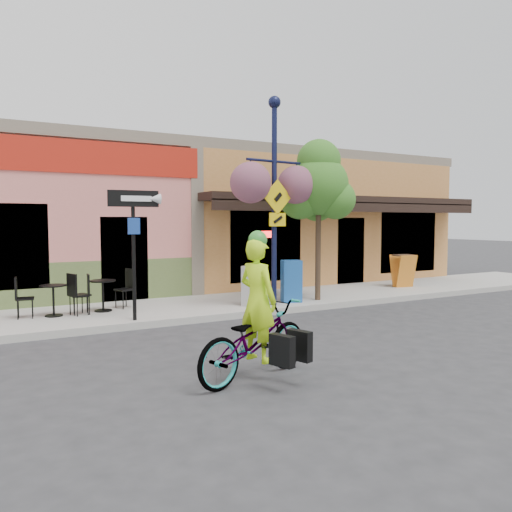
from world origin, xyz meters
The scene contains 14 objects.
ground centered at (0.00, 0.00, 0.00)m, with size 90.00×90.00×0.00m, color #2D2D30.
sidewalk centered at (0.00, 2.00, 0.07)m, with size 24.00×3.00×0.15m, color #9E9B93.
curb centered at (0.00, 0.55, 0.07)m, with size 24.00×0.12×0.15m, color #A8A59E.
building centered at (0.00, 7.50, 2.25)m, with size 18.20×8.20×4.50m, color #DC776D, non-canonical shape.
bicycle centered at (-2.95, -3.40, 0.54)m, with size 0.72×2.07×1.09m, color maroon.
cyclist_rider centered at (-2.90, -3.40, 0.85)m, with size 0.62×0.41×1.70m, color #C5FF1A.
lamp_post centered at (-0.02, 0.94, 2.65)m, with size 1.60×0.64×5.01m, color #111636, non-canonical shape.
one_way_sign centered at (-3.49, 0.75, 1.48)m, with size 1.02×0.22×2.66m, color black, non-canonical shape.
cafe_set_left centered at (-4.89, 2.01, 0.59)m, with size 1.47×0.74×0.88m, color black, non-canonical shape.
cafe_set_right centered at (-3.84, 2.11, 0.61)m, with size 1.54×0.77×0.93m, color black, non-canonical shape.
newspaper_box_blue centered at (0.63, 1.18, 0.68)m, with size 0.47×0.42×1.05m, color #1C57A8, non-canonical shape.
newspaper_box_grey centered at (-0.50, 1.10, 0.63)m, with size 0.45×0.41×0.97m, color #B3B3B3, non-canonical shape.
street_tree centered at (1.40, 1.09, 2.24)m, with size 1.63×1.63×4.17m, color #3D7A26, non-canonical shape.
sandwich_board centered at (5.20, 1.71, 0.66)m, with size 0.61×0.45×1.01m, color orange, non-canonical shape.
Camera 1 is at (-6.22, -9.35, 2.19)m, focal length 35.00 mm.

